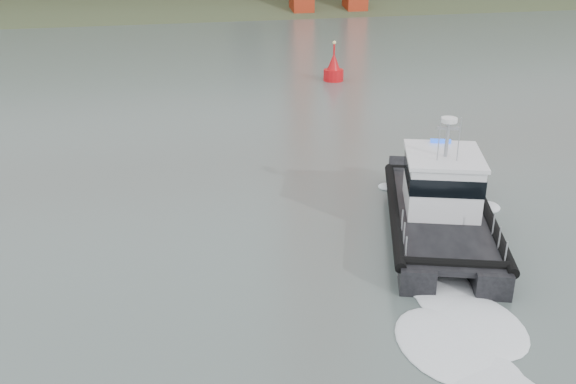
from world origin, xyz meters
name	(u,v)px	position (x,y,z in m)	size (l,w,h in m)	color
ground	(350,335)	(0.00, 0.00, 0.00)	(400.00, 400.00, 0.00)	#4E5C58
patrol_boat	(441,203)	(6.15, 6.36, 1.31)	(7.28, 11.44, 5.22)	black
nav_buoy	(334,70)	(10.22, 34.68, 0.92)	(1.68, 1.68, 3.50)	red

